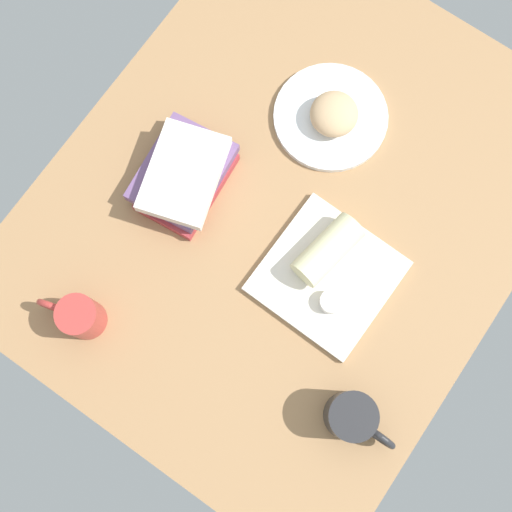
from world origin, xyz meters
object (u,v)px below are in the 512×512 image
object	(u,v)px
breakfast_wrap	(328,250)
coffee_mug	(352,418)
scone_pastry	(334,114)
second_mug	(79,316)
sauce_cup	(331,302)
square_plate	(327,276)
round_plate	(331,117)
book_stack	(184,176)

from	to	relation	value
breakfast_wrap	coffee_mug	size ratio (longest dim) A/B	1.02
scone_pastry	second_mug	size ratio (longest dim) A/B	0.78
scone_pastry	sauce_cup	distance (cm)	37.51
square_plate	second_mug	world-z (taller)	second_mug
round_plate	breakfast_wrap	world-z (taller)	breakfast_wrap
breakfast_wrap	square_plate	bearing A→B (deg)	-41.87
round_plate	book_stack	size ratio (longest dim) A/B	1.05
second_mug	round_plate	bearing A→B (deg)	-14.54
sauce_cup	second_mug	bearing A→B (deg)	128.36
breakfast_wrap	book_stack	size ratio (longest dim) A/B	0.64
coffee_mug	second_mug	distance (cm)	53.30
breakfast_wrap	second_mug	world-z (taller)	second_mug
sauce_cup	coffee_mug	size ratio (longest dim) A/B	0.32
round_plate	book_stack	bearing A→B (deg)	149.92
book_stack	coffee_mug	bearing A→B (deg)	-110.89
round_plate	breakfast_wrap	bearing A→B (deg)	-148.55
square_plate	second_mug	size ratio (longest dim) A/B	1.90
square_plate	book_stack	size ratio (longest dim) A/B	1.07
round_plate	coffee_mug	world-z (taller)	coffee_mug
scone_pastry	second_mug	xyz separation A→B (cm)	(-60.75, 16.64, 0.73)
sauce_cup	scone_pastry	bearing A→B (deg)	32.70
round_plate	sauce_cup	size ratio (longest dim) A/B	5.27
coffee_mug	sauce_cup	bearing A→B (deg)	43.13
square_plate	round_plate	bearing A→B (deg)	32.36
coffee_mug	second_mug	bearing A→B (deg)	104.74
round_plate	sauce_cup	distance (cm)	38.40
scone_pastry	coffee_mug	bearing A→B (deg)	-143.51
book_stack	coffee_mug	xyz separation A→B (cm)	(-19.78, -51.83, 0.91)
round_plate	second_mug	size ratio (longest dim) A/B	1.87
scone_pastry	coffee_mug	xyz separation A→B (cm)	(-47.19, -34.91, 0.72)
scone_pastry	sauce_cup	bearing A→B (deg)	-147.30
scone_pastry	square_plate	world-z (taller)	scone_pastry
sauce_cup	breakfast_wrap	distance (cm)	9.80
breakfast_wrap	second_mug	xyz separation A→B (cm)	(-36.74, 30.90, 0.13)
sauce_cup	coffee_mug	world-z (taller)	coffee_mug
book_stack	sauce_cup	bearing A→B (deg)	-96.35
scone_pastry	book_stack	size ratio (longest dim) A/B	0.44
book_stack	second_mug	xyz separation A→B (cm)	(-33.34, -0.29, 0.92)
square_plate	book_stack	bearing A→B (deg)	90.08
scone_pastry	sauce_cup	world-z (taller)	scone_pastry
round_plate	book_stack	world-z (taller)	book_stack
book_stack	breakfast_wrap	bearing A→B (deg)	-83.78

